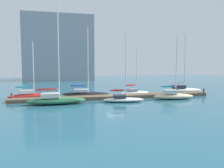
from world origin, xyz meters
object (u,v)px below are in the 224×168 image
sailboat_3 (123,98)px  sailboat_6 (182,89)px  sailboat_0 (31,95)px  sailboat_4 (135,92)px  harbor_building_distant (59,48)px  mooring_buoy_yellow (27,92)px  sailboat_5 (173,95)px  sailboat_1 (56,99)px  sailboat_2 (85,93)px

sailboat_3 → sailboat_6: sailboat_6 is taller
sailboat_0 → sailboat_4: bearing=-12.8°
sailboat_6 → harbor_building_distant: harbor_building_distant is taller
mooring_buoy_yellow → sailboat_0: bearing=-78.5°
sailboat_6 → mooring_buoy_yellow: bearing=172.6°
sailboat_5 → sailboat_1: bearing=-173.2°
sailboat_2 → sailboat_5: bearing=-16.0°
sailboat_2 → sailboat_3: size_ratio=1.19×
sailboat_3 → sailboat_4: 7.30m
sailboat_2 → sailboat_6: (17.60, 0.14, 0.03)m
sailboat_3 → mooring_buoy_yellow: sailboat_3 is taller
sailboat_4 → mooring_buoy_yellow: 18.36m
mooring_buoy_yellow → sailboat_6: bearing=-10.1°
mooring_buoy_yellow → sailboat_2: bearing=-28.0°
sailboat_4 → sailboat_3: bearing=-128.7°
sailboat_1 → sailboat_4: size_ratio=1.64×
sailboat_1 → mooring_buoy_yellow: 12.00m
sailboat_1 → harbor_building_distant: 46.80m
sailboat_4 → sailboat_0: bearing=172.8°
sailboat_1 → sailboat_5: sailboat_1 is taller
sailboat_0 → mooring_buoy_yellow: (-1.05, 5.16, -0.19)m
sailboat_2 → mooring_buoy_yellow: size_ratio=15.09×
sailboat_2 → sailboat_6: size_ratio=1.04×
sailboat_4 → mooring_buoy_yellow: (-17.50, 5.55, -0.13)m
sailboat_1 → sailboat_5: (16.90, -0.17, -0.05)m
sailboat_0 → sailboat_2: size_ratio=0.77×
sailboat_0 → sailboat_5: 21.29m
sailboat_6 → harbor_building_distant: size_ratio=0.50×
sailboat_6 → mooring_buoy_yellow: size_ratio=14.55×
sailboat_0 → harbor_building_distant: (5.40, 39.87, 9.45)m
sailboat_3 → harbor_building_distant: bearing=108.2°
sailboat_0 → sailboat_1: 6.90m
sailboat_0 → mooring_buoy_yellow: 5.27m
sailboat_0 → sailboat_1: size_ratio=0.68×
sailboat_4 → sailboat_1: bearing=-162.7°
sailboat_0 → sailboat_3: sailboat_3 is taller
sailboat_0 → sailboat_5: size_ratio=0.90×
sailboat_5 → sailboat_6: bearing=57.3°
mooring_buoy_yellow → harbor_building_distant: (6.45, 34.71, 9.64)m
sailboat_1 → mooring_buoy_yellow: sailboat_1 is taller
sailboat_0 → sailboat_5: (20.40, -6.11, 0.04)m
sailboat_0 → sailboat_2: (8.23, 0.22, -0.02)m
sailboat_5 → harbor_building_distant: size_ratio=0.45×
sailboat_2 → sailboat_4: (8.22, -0.61, -0.04)m
sailboat_0 → sailboat_6: (25.83, 0.36, 0.01)m
sailboat_6 → sailboat_3: bearing=-150.0°
sailboat_5 → sailboat_4: bearing=131.9°
harbor_building_distant → sailboat_3: bearing=-81.3°
sailboat_2 → sailboat_3: bearing=-46.2°
sailboat_4 → harbor_building_distant: 42.82m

